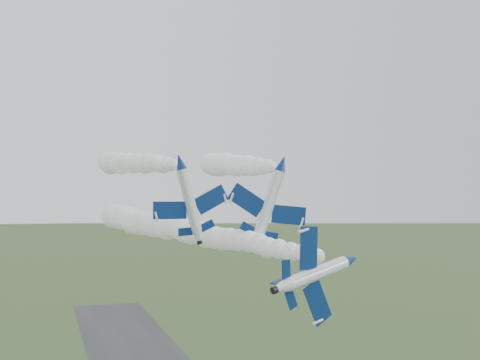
% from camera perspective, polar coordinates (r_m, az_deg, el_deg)
% --- Properties ---
extents(jet_lead, '(4.70, 11.84, 9.71)m').
position_cam_1_polar(jet_lead, '(58.41, 11.83, -8.34)').
color(jet_lead, white).
extents(smoke_trail_jet_lead, '(24.44, 71.01, 5.24)m').
position_cam_1_polar(smoke_trail_jet_lead, '(89.94, -6.12, -5.35)').
color(smoke_trail_jet_lead, white).
extents(jet_pair_left, '(9.85, 12.21, 3.68)m').
position_cam_1_polar(jet_pair_left, '(70.15, -6.41, 1.99)').
color(jet_pair_left, white).
extents(smoke_trail_jet_pair_left, '(6.50, 71.63, 5.08)m').
position_cam_1_polar(smoke_trail_jet_pair_left, '(108.12, -11.53, 1.73)').
color(smoke_trail_jet_pair_left, white).
extents(jet_pair_right, '(10.90, 13.62, 4.47)m').
position_cam_1_polar(jet_pair_right, '(74.60, 4.55, 1.77)').
color(jet_pair_right, white).
extents(smoke_trail_jet_pair_right, '(16.55, 74.68, 5.97)m').
position_cam_1_polar(smoke_trail_jet_pair_right, '(114.10, -0.82, 1.62)').
color(smoke_trail_jet_pair_right, white).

